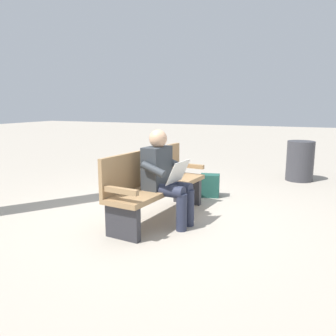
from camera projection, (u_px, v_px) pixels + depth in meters
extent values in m
plane|color=#A89E8E|center=(160.00, 218.00, 4.48)|extent=(40.00, 40.00, 0.00)
cube|color=#9E7A51|center=(160.00, 187.00, 4.40)|extent=(1.84, 0.67, 0.06)
cube|color=#9E7A51|center=(146.00, 167.00, 4.45)|extent=(1.80, 0.24, 0.45)
cube|color=#9E7A51|center=(189.00, 166.00, 5.09)|extent=(0.11, 0.48, 0.06)
cube|color=#9E7A51|center=(119.00, 190.00, 3.64)|extent=(0.11, 0.48, 0.06)
cube|color=#2D2D33|center=(187.00, 191.00, 5.12)|extent=(0.13, 0.44, 0.39)
cube|color=#2D2D33|center=(123.00, 222.00, 3.76)|extent=(0.13, 0.44, 0.39)
cube|color=#33383D|center=(157.00, 168.00, 4.19)|extent=(0.42, 0.26, 0.52)
sphere|color=tan|center=(158.00, 139.00, 4.11)|extent=(0.22, 0.22, 0.22)
cylinder|color=#282D42|center=(176.00, 187.00, 4.22)|extent=(0.19, 0.43, 0.15)
cylinder|color=#282D42|center=(168.00, 191.00, 4.05)|extent=(0.19, 0.43, 0.15)
cylinder|color=#282D42|center=(189.00, 208.00, 4.17)|extent=(0.13, 0.13, 0.45)
cylinder|color=#282D42|center=(182.00, 212.00, 4.00)|extent=(0.13, 0.13, 0.45)
cylinder|color=#33383D|center=(173.00, 163.00, 4.34)|extent=(0.12, 0.32, 0.18)
cylinder|color=#33383D|center=(153.00, 169.00, 3.93)|extent=(0.12, 0.32, 0.18)
cube|color=silver|center=(178.00, 172.00, 4.05)|extent=(0.41, 0.17, 0.27)
cube|color=#1E4C42|center=(210.00, 185.00, 5.50)|extent=(0.27, 0.34, 0.37)
cube|color=#23574C|center=(210.00, 187.00, 5.63)|extent=(0.08, 0.21, 0.17)
cylinder|color=#38383D|center=(300.00, 161.00, 6.63)|extent=(0.51, 0.51, 0.78)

